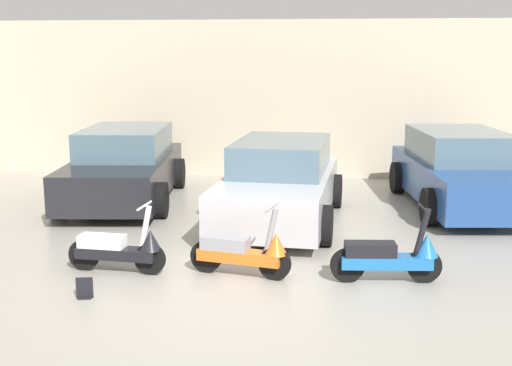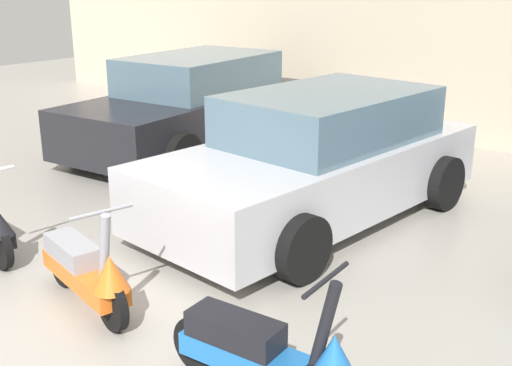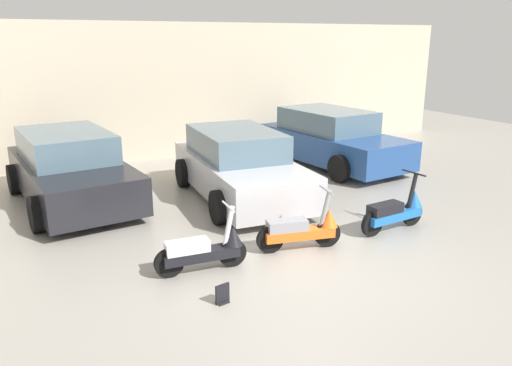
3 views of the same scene
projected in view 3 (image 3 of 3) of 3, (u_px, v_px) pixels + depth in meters
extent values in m
plane|color=#9E998E|center=(314.00, 263.00, 7.53)|extent=(28.00, 28.00, 0.00)
cube|color=beige|center=(159.00, 92.00, 13.56)|extent=(19.60, 0.12, 3.69)
cylinder|color=black|center=(232.00, 253.00, 7.36)|extent=(0.43, 0.11, 0.43)
cylinder|color=black|center=(169.00, 263.00, 7.02)|extent=(0.43, 0.11, 0.43)
cube|color=black|center=(201.00, 254.00, 7.18)|extent=(1.13, 0.36, 0.15)
cube|color=white|center=(187.00, 246.00, 7.06)|extent=(0.64, 0.30, 0.17)
cylinder|color=white|center=(229.00, 226.00, 7.22)|extent=(0.20, 0.09, 0.60)
cylinder|color=white|center=(228.00, 206.00, 7.14)|extent=(0.07, 0.49, 0.03)
cone|color=black|center=(233.00, 236.00, 7.29)|extent=(0.31, 0.31, 0.28)
cylinder|color=black|center=(327.00, 234.00, 8.06)|extent=(0.44, 0.17, 0.44)
cylinder|color=black|center=(270.00, 240.00, 7.82)|extent=(0.44, 0.17, 0.44)
cube|color=orange|center=(299.00, 234.00, 7.93)|extent=(1.17, 0.50, 0.15)
cube|color=gray|center=(287.00, 225.00, 7.83)|extent=(0.68, 0.39, 0.17)
cylinder|color=gray|center=(325.00, 208.00, 7.93)|extent=(0.21, 0.12, 0.62)
cylinder|color=gray|center=(326.00, 190.00, 7.84)|extent=(0.14, 0.50, 0.03)
cone|color=orange|center=(329.00, 218.00, 7.99)|extent=(0.35, 0.35, 0.28)
cylinder|color=black|center=(412.00, 213.00, 8.99)|extent=(0.45, 0.11, 0.45)
cylinder|color=black|center=(372.00, 224.00, 8.49)|extent=(0.45, 0.11, 0.45)
cube|color=#1E66B2|center=(393.00, 215.00, 8.72)|extent=(1.18, 0.37, 0.15)
cube|color=black|center=(385.00, 209.00, 8.57)|extent=(0.67, 0.31, 0.17)
cylinder|color=black|center=(412.00, 190.00, 8.84)|extent=(0.21, 0.09, 0.63)
cylinder|color=black|center=(414.00, 173.00, 8.75)|extent=(0.07, 0.52, 0.03)
cone|color=#1E66B2|center=(414.00, 198.00, 8.92)|extent=(0.32, 0.32, 0.29)
cube|color=black|center=(72.00, 177.00, 10.14)|extent=(2.18, 4.42, 0.71)
cube|color=slate|center=(66.00, 145.00, 10.17)|extent=(1.79, 2.53, 0.56)
cylinder|color=black|center=(139.00, 196.00, 9.61)|extent=(0.29, 0.67, 0.65)
cylinder|color=black|center=(37.00, 214.00, 8.65)|extent=(0.29, 0.67, 0.65)
cylinder|color=black|center=(100.00, 168.00, 11.75)|extent=(0.29, 0.67, 0.65)
cylinder|color=black|center=(14.00, 179.00, 10.79)|extent=(0.29, 0.67, 0.65)
cube|color=#B7B7BC|center=(240.00, 174.00, 10.45)|extent=(2.08, 4.31, 0.70)
cube|color=slate|center=(236.00, 143.00, 10.50)|extent=(1.72, 2.46, 0.55)
cylinder|color=black|center=(307.00, 196.00, 9.69)|extent=(0.27, 0.65, 0.64)
cylinder|color=black|center=(219.00, 207.00, 9.03)|extent=(0.27, 0.65, 0.64)
cylinder|color=black|center=(256.00, 165.00, 11.99)|extent=(0.27, 0.65, 0.64)
cylinder|color=black|center=(183.00, 173.00, 11.32)|extent=(0.27, 0.65, 0.64)
cube|color=navy|center=(333.00, 145.00, 13.16)|extent=(2.19, 4.44, 0.72)
cube|color=slate|center=(327.00, 120.00, 13.19)|extent=(1.80, 2.54, 0.56)
cylinder|color=black|center=(395.00, 159.00, 12.62)|extent=(0.29, 0.67, 0.65)
cylinder|color=black|center=(340.00, 169.00, 11.66)|extent=(0.29, 0.67, 0.65)
cylinder|color=black|center=(326.00, 141.00, 14.77)|extent=(0.29, 0.67, 0.65)
cylinder|color=black|center=(275.00, 148.00, 13.81)|extent=(0.29, 0.67, 0.65)
cube|color=black|center=(223.00, 302.00, 6.39)|extent=(0.18, 0.15, 0.01)
cube|color=black|center=(222.00, 294.00, 6.35)|extent=(0.20, 0.06, 0.26)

